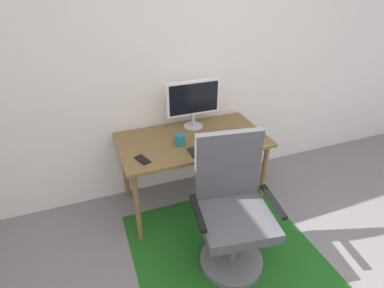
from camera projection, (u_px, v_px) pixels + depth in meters
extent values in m
cube|color=white|center=(186.00, 58.00, 2.73)|extent=(6.00, 0.10, 2.60)
cube|color=#1A5519|center=(225.00, 252.00, 2.46)|extent=(1.44, 1.41, 0.01)
cube|color=brown|center=(193.00, 140.00, 2.67)|extent=(1.29, 0.70, 0.03)
cylinder|color=brown|center=(137.00, 208.00, 2.43)|extent=(0.04, 0.04, 0.68)
cylinder|color=brown|center=(263.00, 177.00, 2.79)|extent=(0.04, 0.04, 0.68)
cylinder|color=brown|center=(125.00, 169.00, 2.90)|extent=(0.04, 0.04, 0.68)
cylinder|color=brown|center=(234.00, 147.00, 3.26)|extent=(0.04, 0.04, 0.68)
cylinder|color=#B2B2B7|center=(193.00, 126.00, 2.85)|extent=(0.18, 0.18, 0.01)
cylinder|color=#B2B2B7|center=(193.00, 120.00, 2.82)|extent=(0.04, 0.04, 0.12)
cube|color=white|center=(193.00, 98.00, 2.71)|extent=(0.50, 0.04, 0.32)
cube|color=black|center=(194.00, 99.00, 2.70)|extent=(0.46, 0.00, 0.28)
cube|color=black|center=(214.00, 148.00, 2.50)|extent=(0.43, 0.13, 0.02)
ellipsoid|color=white|center=(249.00, 138.00, 2.64)|extent=(0.06, 0.10, 0.03)
cylinder|color=teal|center=(180.00, 140.00, 2.54)|extent=(0.08, 0.08, 0.10)
cube|color=black|center=(143.00, 160.00, 2.36)|extent=(0.11, 0.15, 0.01)
cylinder|color=slate|center=(231.00, 260.00, 2.37)|extent=(0.49, 0.49, 0.05)
cylinder|color=slate|center=(233.00, 241.00, 2.26)|extent=(0.06, 0.06, 0.38)
cube|color=#4C4C51|center=(235.00, 219.00, 2.15)|extent=(0.58, 0.58, 0.08)
cube|color=#4C4C51|center=(228.00, 165.00, 2.18)|extent=(0.49, 0.13, 0.54)
cube|color=black|center=(198.00, 213.00, 2.04)|extent=(0.09, 0.36, 0.03)
cube|color=black|center=(273.00, 201.00, 2.14)|extent=(0.09, 0.36, 0.03)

